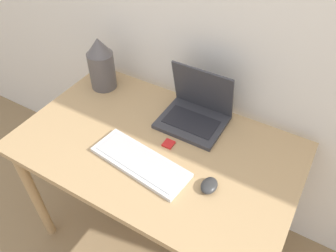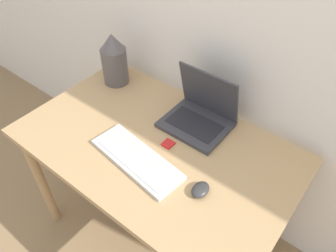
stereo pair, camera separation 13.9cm
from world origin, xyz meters
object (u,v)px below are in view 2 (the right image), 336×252
at_px(laptop, 200,113).
at_px(keyboard, 137,159).
at_px(mouse, 200,190).
at_px(vase, 114,59).
at_px(mp3_player, 168,144).

height_order(laptop, keyboard, laptop).
xyz_separation_m(mouse, vase, (-0.77, 0.32, 0.12)).
bearing_deg(mp3_player, laptop, 82.51).
relative_size(laptop, mouse, 3.51).
bearing_deg(mouse, vase, 157.20).
xyz_separation_m(mouse, mp3_player, (-0.25, 0.12, -0.01)).
bearing_deg(mouse, mp3_player, 154.17).
height_order(mouse, vase, vase).
bearing_deg(mp3_player, keyboard, -106.22).
bearing_deg(mouse, keyboard, -174.02).
distance_m(mouse, vase, 0.84).
height_order(laptop, vase, vase).
xyz_separation_m(keyboard, vase, (-0.47, 0.35, 0.13)).
bearing_deg(vase, mouse, -22.80).
distance_m(laptop, vase, 0.55).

